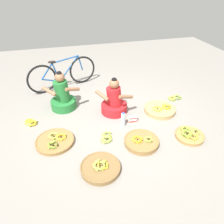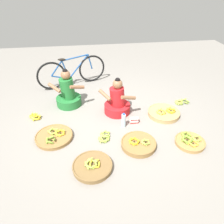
% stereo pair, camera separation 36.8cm
% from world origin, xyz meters
% --- Properties ---
extents(ground_plane, '(10.00, 10.00, 0.00)m').
position_xyz_m(ground_plane, '(0.00, 0.00, 0.00)').
color(ground_plane, gray).
extents(vendor_woman_front, '(0.70, 0.54, 0.76)m').
position_xyz_m(vendor_woman_front, '(0.17, 0.30, 0.24)').
color(vendor_woman_front, red).
rests_on(vendor_woman_front, ground).
extents(vendor_woman_behind, '(0.74, 0.52, 0.82)m').
position_xyz_m(vendor_woman_behind, '(-0.80, 0.72, 0.26)').
color(vendor_woman_behind, '#237233').
rests_on(vendor_woman_behind, ground).
extents(bicycle_leaning, '(1.63, 0.57, 0.73)m').
position_xyz_m(bicycle_leaning, '(-0.72, 1.65, 0.36)').
color(bicycle_leaning, black).
rests_on(bicycle_leaning, ground).
extents(banana_basket_front_center, '(0.63, 0.63, 0.16)m').
position_xyz_m(banana_basket_front_center, '(1.08, 0.07, 0.05)').
color(banana_basket_front_center, tan).
rests_on(banana_basket_front_center, ground).
extents(banana_basket_near_vendor, '(0.64, 0.64, 0.14)m').
position_xyz_m(banana_basket_near_vendor, '(-1.03, -0.35, 0.04)').
color(banana_basket_near_vendor, olive).
rests_on(banana_basket_near_vendor, ground).
extents(banana_basket_near_bicycle, '(0.58, 0.58, 0.15)m').
position_xyz_m(banana_basket_near_bicycle, '(0.36, -0.74, 0.05)').
color(banana_basket_near_bicycle, olive).
rests_on(banana_basket_near_bicycle, ground).
extents(banana_basket_mid_left, '(0.59, 0.59, 0.15)m').
position_xyz_m(banana_basket_mid_left, '(-0.41, -1.11, 0.05)').
color(banana_basket_mid_left, brown).
rests_on(banana_basket_mid_left, ground).
extents(banana_basket_back_center, '(0.50, 0.50, 0.15)m').
position_xyz_m(banana_basket_back_center, '(1.23, -0.80, 0.05)').
color(banana_basket_back_center, '#A87F47').
rests_on(banana_basket_back_center, ground).
extents(loose_bananas_front_right, '(0.26, 0.27, 0.09)m').
position_xyz_m(loose_bananas_front_right, '(-1.45, 0.31, 0.03)').
color(loose_bananas_front_right, yellow).
rests_on(loose_bananas_front_right, ground).
extents(loose_bananas_mid_right, '(0.25, 0.32, 0.08)m').
position_xyz_m(loose_bananas_mid_right, '(-0.17, -0.48, 0.03)').
color(loose_bananas_mid_right, '#9EB747').
rests_on(loose_bananas_mid_right, ground).
extents(loose_bananas_back_right, '(0.34, 0.22, 0.09)m').
position_xyz_m(loose_bananas_back_right, '(1.60, 0.45, 0.03)').
color(loose_bananas_back_right, yellow).
rests_on(loose_bananas_back_right, ground).
extents(water_bottle, '(0.08, 0.08, 0.29)m').
position_xyz_m(water_bottle, '(0.21, -0.19, 0.14)').
color(water_bottle, silver).
rests_on(water_bottle, ground).
extents(packet_carton_stack, '(0.18, 0.07, 0.12)m').
position_xyz_m(packet_carton_stack, '(0.44, -0.11, 0.06)').
color(packet_carton_stack, red).
rests_on(packet_carton_stack, ground).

